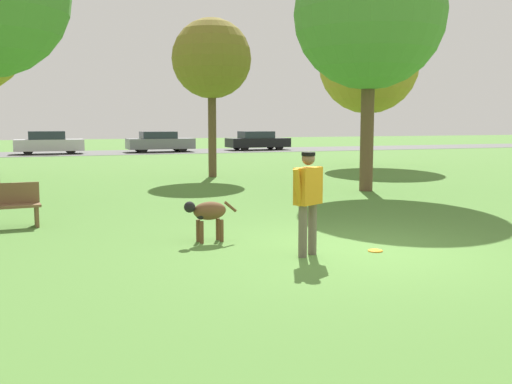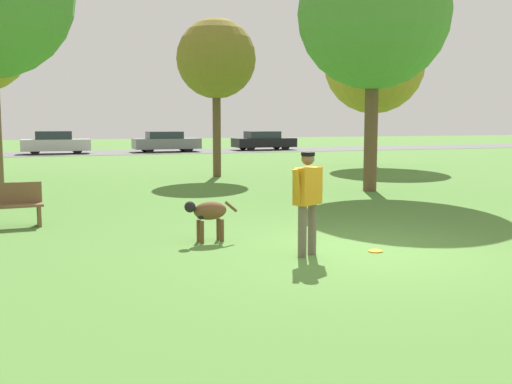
% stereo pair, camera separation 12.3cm
% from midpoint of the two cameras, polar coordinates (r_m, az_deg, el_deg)
% --- Properties ---
extents(ground_plane, '(120.00, 120.00, 0.00)m').
position_cam_midpoint_polar(ground_plane, '(9.51, 9.05, -5.50)').
color(ground_plane, '#4C7A33').
extents(far_road_strip, '(120.00, 6.00, 0.01)m').
position_cam_midpoint_polar(far_road_strip, '(39.08, -13.67, 3.67)').
color(far_road_strip, '#5B5B59').
rests_on(far_road_strip, ground_plane).
extents(person, '(0.66, 0.43, 1.56)m').
position_cam_midpoint_polar(person, '(8.90, 4.58, -0.27)').
color(person, '#665B4C').
rests_on(person, ground_plane).
extents(dog, '(0.94, 0.35, 0.70)m').
position_cam_midpoint_polar(dog, '(9.99, -5.00, -1.98)').
color(dog, brown).
rests_on(dog, ground_plane).
extents(frisbee, '(0.23, 0.23, 0.02)m').
position_cam_midpoint_polar(frisbee, '(9.49, 10.93, -5.51)').
color(frisbee, orange).
rests_on(frisbee, ground_plane).
extents(tree_far_right, '(4.42, 4.42, 6.74)m').
position_cam_midpoint_polar(tree_far_right, '(27.47, 10.57, 11.94)').
color(tree_far_right, '#4C3826').
rests_on(tree_far_right, ground_plane).
extents(tree_mid_center, '(2.82, 2.82, 5.61)m').
position_cam_midpoint_polar(tree_mid_center, '(21.70, -4.42, 12.49)').
color(tree_mid_center, brown).
rests_on(tree_mid_center, ground_plane).
extents(tree_near_right, '(4.27, 4.27, 7.15)m').
position_cam_midpoint_polar(tree_near_right, '(17.72, 10.56, 16.38)').
color(tree_near_right, brown).
rests_on(tree_near_right, ground_plane).
extents(parked_car_silver, '(4.03, 1.75, 1.39)m').
position_cam_midpoint_polar(parked_car_silver, '(38.48, -19.24, 4.43)').
color(parked_car_silver, '#B7B7BC').
rests_on(parked_car_silver, ground_plane).
extents(parked_car_grey, '(4.26, 1.86, 1.32)m').
position_cam_midpoint_polar(parked_car_grey, '(39.27, -9.23, 4.74)').
color(parked_car_grey, slate).
rests_on(parked_car_grey, ground_plane).
extents(parked_car_black, '(4.28, 1.90, 1.29)m').
position_cam_midpoint_polar(parked_car_black, '(41.50, 0.05, 4.90)').
color(parked_car_black, black).
rests_on(parked_car_black, ground_plane).
extents(park_bench, '(1.43, 0.51, 0.84)m').
position_cam_midpoint_polar(park_bench, '(12.24, -23.40, -1.09)').
color(park_bench, brown).
rests_on(park_bench, ground_plane).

